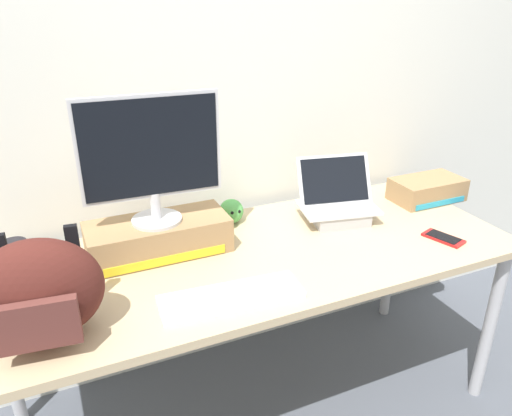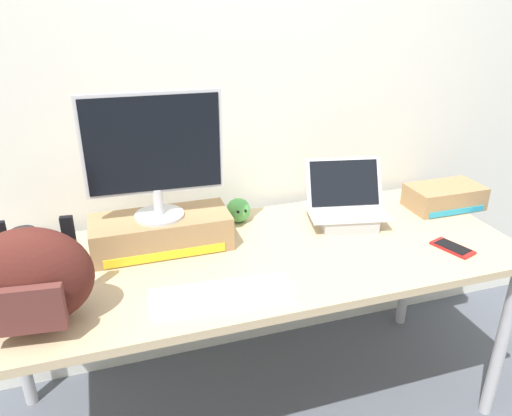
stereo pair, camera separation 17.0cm
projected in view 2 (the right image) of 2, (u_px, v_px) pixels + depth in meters
ground_plane at (256, 406)px, 2.12m from camera, size 20.00×20.00×0.00m
back_wall at (220, 78)px, 2.00m from camera, size 7.00×0.10×2.60m
desk at (256, 269)px, 1.84m from camera, size 1.95×0.76×0.75m
toner_box_yellow at (161, 232)px, 1.82m from camera, size 0.50×0.22×0.13m
desktop_monitor at (154, 153)px, 1.69m from camera, size 0.48×0.18×0.45m
open_laptop at (345, 211)px, 2.02m from camera, size 0.35×0.27×0.25m
external_keyboard at (221, 295)px, 1.54m from camera, size 0.46×0.18×0.02m
messenger_backpack at (31, 278)px, 1.38m from camera, size 0.36×0.28×0.30m
coffee_mug at (26, 243)px, 1.77m from camera, size 0.13×0.09×0.10m
cell_phone at (453, 248)px, 1.83m from camera, size 0.12×0.17×0.01m
plush_toy at (238, 210)px, 2.03m from camera, size 0.10×0.10×0.10m
toner_box_cyan at (444, 197)px, 2.16m from camera, size 0.32×0.18×0.10m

